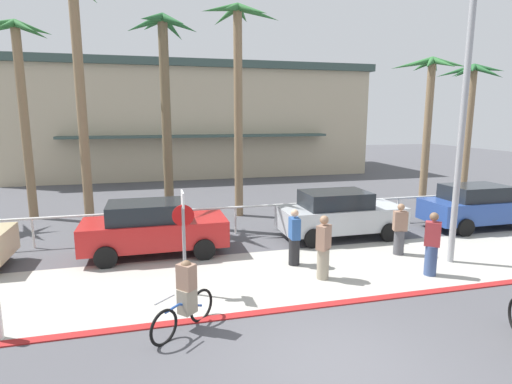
{
  "coord_description": "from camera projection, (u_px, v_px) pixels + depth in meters",
  "views": [
    {
      "loc": [
        -2.97,
        -5.99,
        4.3
      ],
      "look_at": [
        0.13,
        6.0,
        2.01
      ],
      "focal_mm": 28.92,
      "sensor_mm": 36.0,
      "label": 1
    }
  ],
  "objects": [
    {
      "name": "pedestrian_0",
      "position": [
        432.0,
        247.0,
        11.13
      ],
      "size": [
        0.47,
        0.46,
        1.77
      ],
      "color": "#384C7A",
      "rests_on": "ground"
    },
    {
      "name": "rail_fence",
      "position": [
        236.0,
        212.0,
        15.15
      ],
      "size": [
        22.74,
        0.08,
        1.04
      ],
      "color": "white",
      "rests_on": "ground"
    },
    {
      "name": "car_blue_3",
      "position": [
        479.0,
        206.0,
        15.97
      ],
      "size": [
        4.4,
        2.02,
        1.69
      ],
      "color": "#284793",
      "rests_on": "ground"
    },
    {
      "name": "ground_plane",
      "position": [
        228.0,
        223.0,
        16.73
      ],
      "size": [
        80.0,
        80.0,
        0.0
      ],
      "primitive_type": "plane",
      "color": "#4C4C51"
    },
    {
      "name": "car_silver_2",
      "position": [
        340.0,
        214.0,
        14.67
      ],
      "size": [
        4.4,
        2.02,
        1.69
      ],
      "color": "#B2B7BC",
      "rests_on": "ground"
    },
    {
      "name": "pedestrian_2",
      "position": [
        400.0,
        231.0,
        12.84
      ],
      "size": [
        0.46,
        0.4,
        1.64
      ],
      "color": "#4C4C51",
      "rests_on": "ground"
    },
    {
      "name": "pedestrian_3",
      "position": [
        294.0,
        240.0,
        11.92
      ],
      "size": [
        0.34,
        0.41,
        1.68
      ],
      "color": "#232326",
      "rests_on": "ground"
    },
    {
      "name": "streetlight_curb",
      "position": [
        469.0,
        117.0,
        11.32
      ],
      "size": [
        0.24,
        2.54,
        7.5
      ],
      "color": "#9EA0A5",
      "rests_on": "ground"
    },
    {
      "name": "cyclist_blue_1",
      "position": [
        185.0,
        298.0,
        8.3
      ],
      "size": [
        1.37,
        1.29,
        1.5
      ],
      "color": "black",
      "rests_on": "ground"
    },
    {
      "name": "sidewalk_strip",
      "position": [
        268.0,
        276.0,
        11.21
      ],
      "size": [
        44.0,
        4.0,
        0.02
      ],
      "primitive_type": "cube",
      "color": "#ADAAA0",
      "rests_on": "ground"
    },
    {
      "name": "car_red_1",
      "position": [
        153.0,
        228.0,
        12.84
      ],
      "size": [
        4.4,
        2.02,
        1.69
      ],
      "color": "red",
      "rests_on": "ground"
    },
    {
      "name": "palm_tree_2",
      "position": [
        19.0,
        74.0,
        16.62
      ],
      "size": [
        3.12,
        3.22,
        8.07
      ],
      "color": "#846B4C",
      "rests_on": "ground"
    },
    {
      "name": "palm_tree_4",
      "position": [
        165.0,
        79.0,
        15.37
      ],
      "size": [
        2.64,
        2.94,
        7.99
      ],
      "color": "brown",
      "rests_on": "ground"
    },
    {
      "name": "stop_sign_bike_lane",
      "position": [
        184.0,
        228.0,
        9.8
      ],
      "size": [
        0.52,
        0.56,
        2.56
      ],
      "color": "gray",
      "rests_on": "ground"
    },
    {
      "name": "palm_tree_3",
      "position": [
        77.0,
        53.0,
        15.12
      ],
      "size": [
        2.7,
        3.2,
        9.33
      ],
      "color": "#846B4C",
      "rests_on": "ground"
    },
    {
      "name": "palm_tree_6",
      "position": [
        429.0,
        93.0,
        19.52
      ],
      "size": [
        2.85,
        3.12,
        7.03
      ],
      "color": "#846B4C",
      "rests_on": "ground"
    },
    {
      "name": "pedestrian_1",
      "position": [
        323.0,
        250.0,
        10.88
      ],
      "size": [
        0.47,
        0.46,
        1.75
      ],
      "color": "gray",
      "rests_on": "ground"
    },
    {
      "name": "curb_paint",
      "position": [
        292.0,
        309.0,
        9.3
      ],
      "size": [
        44.0,
        0.24,
        0.03
      ],
      "primitive_type": "cube",
      "color": "maroon",
      "rests_on": "ground"
    },
    {
      "name": "palm_tree_7",
      "position": [
        472.0,
        97.0,
        21.39
      ],
      "size": [
        3.31,
        2.98,
        6.94
      ],
      "color": "#846B4C",
      "rests_on": "ground"
    },
    {
      "name": "palm_tree_5",
      "position": [
        239.0,
        68.0,
        16.97
      ],
      "size": [
        3.28,
        2.99,
        8.78
      ],
      "color": "#846B4C",
      "rests_on": "ground"
    },
    {
      "name": "building_backdrop",
      "position": [
        191.0,
        120.0,
        32.15
      ],
      "size": [
        25.64,
        11.18,
        7.98
      ],
      "color": "#BCAD8E",
      "rests_on": "ground"
    }
  ]
}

